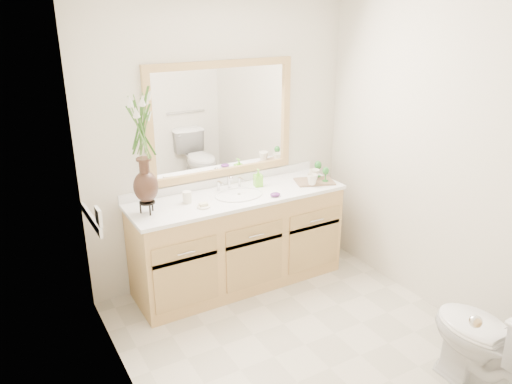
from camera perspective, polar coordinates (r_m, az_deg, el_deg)
floor at (r=3.79m, az=5.65°, el=-16.96°), size 2.60×2.60×0.00m
wall_back at (r=4.27m, az=-3.96°, el=5.57°), size 2.40×0.02×2.40m
wall_front at (r=2.39m, az=25.28°, el=-9.18°), size 2.40×0.02×2.40m
wall_left at (r=2.72m, az=-14.58°, el=-4.12°), size 0.02×2.60×2.40m
wall_right at (r=4.00m, az=20.44°, el=3.27°), size 0.02×2.60×2.40m
vanity at (r=4.31m, az=-2.01°, el=-5.61°), size 1.80×0.55×0.80m
counter at (r=4.15m, az=-2.08°, el=-0.46°), size 1.84×0.57×0.03m
sink at (r=4.15m, az=-1.96°, el=-1.04°), size 0.38×0.34×0.23m
mirror at (r=4.20m, az=-3.89°, el=8.20°), size 1.32×0.04×0.97m
switch_plate at (r=3.49m, az=-17.56°, el=-2.70°), size 0.02×0.12×0.12m
door at (r=2.29m, az=19.62°, el=-15.64°), size 0.80×0.03×2.00m
toilet at (r=3.50m, az=24.93°, el=-15.24°), size 0.42×0.75×0.74m
flower_vase at (r=3.67m, az=-12.94°, el=6.38°), size 0.22×0.22×0.89m
tumbler at (r=3.99m, az=-7.89°, el=-0.58°), size 0.07×0.07×0.09m
soap_dish at (r=3.89m, az=-6.03°, el=-1.59°), size 0.11×0.11×0.03m
soap_bottle at (r=4.30m, az=0.25°, el=1.54°), size 0.07×0.08×0.14m
purple_dish at (r=4.09m, az=2.22°, el=-0.29°), size 0.10×0.09×0.03m
tray at (r=4.45m, az=6.69°, el=1.21°), size 0.38×0.32×0.02m
mug_left at (r=4.33m, az=6.43°, el=1.48°), size 0.11×0.10×0.10m
mug_right at (r=4.47m, az=6.66°, el=2.07°), size 0.11×0.10×0.09m
goblet_front at (r=4.41m, az=7.97°, el=2.31°), size 0.06×0.06×0.13m
goblet_back at (r=4.52m, az=7.10°, el=2.96°), size 0.07×0.07×0.15m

